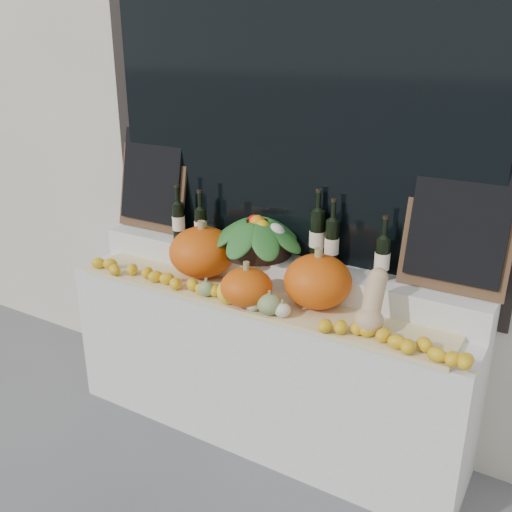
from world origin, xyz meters
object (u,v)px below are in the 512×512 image
(pumpkin_right, at_px, (318,281))
(wine_bottle_tall, at_px, (317,236))
(butternut_squash, at_px, (372,305))
(produce_bowl, at_px, (257,235))
(pumpkin_left, at_px, (202,252))

(pumpkin_right, height_order, wine_bottle_tall, wine_bottle_tall)
(butternut_squash, height_order, produce_bowl, produce_bowl)
(pumpkin_right, bearing_deg, wine_bottle_tall, 117.05)
(pumpkin_left, height_order, butternut_squash, butternut_squash)
(wine_bottle_tall, bearing_deg, butternut_squash, -37.27)
(pumpkin_left, distance_m, butternut_squash, 1.05)
(butternut_squash, xyz_separation_m, produce_bowl, (-0.77, 0.28, 0.12))
(butternut_squash, relative_size, produce_bowl, 0.50)
(pumpkin_left, bearing_deg, wine_bottle_tall, 18.39)
(produce_bowl, bearing_deg, wine_bottle_tall, 9.84)
(pumpkin_right, relative_size, butternut_squash, 1.18)
(pumpkin_left, distance_m, wine_bottle_tall, 0.66)
(pumpkin_right, distance_m, wine_bottle_tall, 0.30)
(pumpkin_left, relative_size, pumpkin_right, 1.10)
(produce_bowl, bearing_deg, butternut_squash, -19.65)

